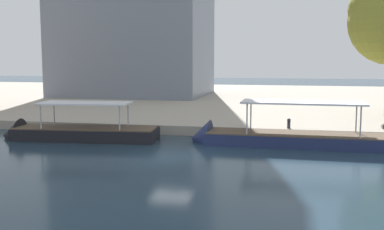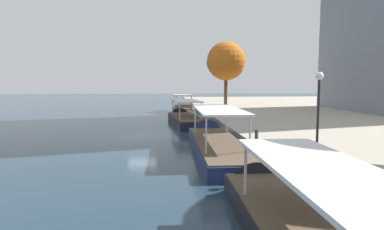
# 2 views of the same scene
# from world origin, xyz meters

# --- Properties ---
(ground_plane) EXTENTS (220.00, 220.00, 0.00)m
(ground_plane) POSITION_xyz_m (0.00, 0.00, 0.00)
(ground_plane) COLOR #1E3342
(tour_boat_0) EXTENTS (12.44, 4.15, 4.21)m
(tour_boat_0) POSITION_xyz_m (-23.82, 5.48, 0.30)
(tour_boat_0) COLOR white
(tour_boat_0) RESTS_ON ground_plane
(tour_boat_1) EXTENTS (11.96, 3.86, 3.92)m
(tour_boat_1) POSITION_xyz_m (-8.68, 4.51, 0.32)
(tour_boat_1) COLOR black
(tour_boat_1) RESTS_ON ground_plane
(tour_boat_2) EXTENTS (14.54, 3.41, 4.27)m
(tour_boat_2) POSITION_xyz_m (6.67, 5.55, 0.35)
(tour_boat_2) COLOR navy
(tour_boat_2) RESTS_ON ground_plane
(mooring_bollard_0) EXTENTS (0.27, 0.27, 0.76)m
(mooring_bollard_0) POSITION_xyz_m (6.96, 8.45, 1.16)
(mooring_bollard_0) COLOR #2D2D33
(mooring_bollard_0) RESTS_ON dock_promenade
(lamp_post) EXTENTS (0.40, 0.40, 4.59)m
(lamp_post) POSITION_xyz_m (13.97, 9.44, 3.56)
(lamp_post) COLOR black
(lamp_post) RESTS_ON dock_promenade
(tree_2) EXTENTS (6.61, 6.54, 10.88)m
(tree_2) POSITION_xyz_m (-26.35, 12.77, 8.19)
(tree_2) COLOR #4C3823
(tree_2) RESTS_ON dock_promenade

